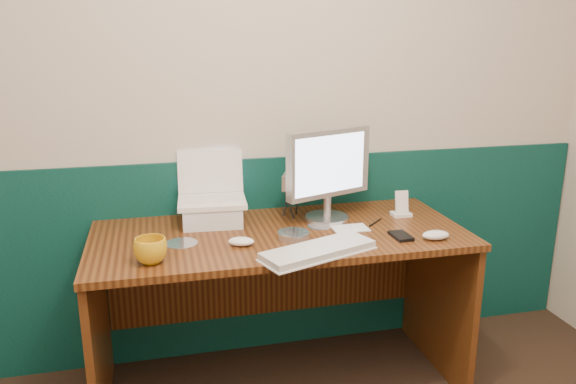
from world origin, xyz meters
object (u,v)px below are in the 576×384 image
object	(u,v)px
desk	(280,311)
camcorder	(291,198)
monitor	(328,175)
mug	(151,251)
laptop	(211,177)
keyboard	(318,251)

from	to	relation	value
desk	camcorder	size ratio (longest dim) A/B	8.98
desk	monitor	size ratio (longest dim) A/B	3.75
camcorder	mug	bearing A→B (deg)	-124.43
monitor	mug	size ratio (longest dim) A/B	3.46
desk	laptop	size ratio (longest dim) A/B	5.36
camcorder	monitor	bearing A→B (deg)	-9.60
monitor	keyboard	distance (m)	0.48
mug	laptop	bearing A→B (deg)	56.07
keyboard	mug	bearing A→B (deg)	153.42
desk	camcorder	xyz separation A→B (m)	(0.10, 0.20, 0.46)
desk	monitor	bearing A→B (deg)	24.64
mug	camcorder	size ratio (longest dim) A/B	0.69
laptop	monitor	xyz separation A→B (m)	(0.52, -0.07, -0.00)
desk	laptop	bearing A→B (deg)	145.35
monitor	camcorder	world-z (taller)	monitor
laptop	camcorder	distance (m)	0.39
desk	monitor	world-z (taller)	monitor
monitor	mug	distance (m)	0.87
desk	laptop	xyz separation A→B (m)	(-0.27, 0.19, 0.59)
keyboard	camcorder	world-z (taller)	camcorder
monitor	keyboard	world-z (taller)	monitor
mug	camcorder	bearing A→B (deg)	33.45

